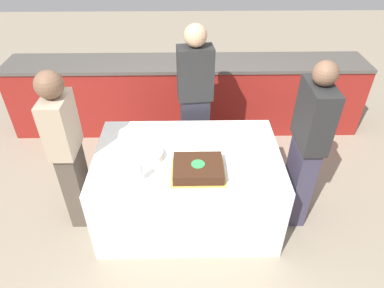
# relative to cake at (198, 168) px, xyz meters

# --- Properties ---
(ground_plane) EXTENTS (14.00, 14.00, 0.00)m
(ground_plane) POSITION_rel_cake_xyz_m (-0.08, 0.25, -0.81)
(ground_plane) COLOR gray
(back_counter) EXTENTS (4.40, 0.58, 0.92)m
(back_counter) POSITION_rel_cake_xyz_m (-0.08, 1.84, -0.35)
(back_counter) COLOR maroon
(back_counter) RESTS_ON ground_plane
(dining_table) EXTENTS (1.61, 1.03, 0.77)m
(dining_table) POSITION_rel_cake_xyz_m (-0.08, 0.25, -0.43)
(dining_table) COLOR white
(dining_table) RESTS_ON ground_plane
(cake) EXTENTS (0.44, 0.37, 0.09)m
(cake) POSITION_rel_cake_xyz_m (0.00, 0.00, 0.00)
(cake) COLOR gold
(cake) RESTS_ON dining_table
(plate_stack) EXTENTS (0.23, 0.23, 0.06)m
(plate_stack) POSITION_rel_cake_xyz_m (-0.40, 0.19, -0.01)
(plate_stack) COLOR white
(plate_stack) RESTS_ON dining_table
(wine_glass) EXTENTS (0.06, 0.06, 0.17)m
(wine_glass) POSITION_rel_cake_xyz_m (-0.45, -0.09, 0.07)
(wine_glass) COLOR white
(wine_glass) RESTS_ON dining_table
(side_plate_near_cake) EXTENTS (0.20, 0.20, 0.00)m
(side_plate_near_cake) POSITION_rel_cake_xyz_m (-0.05, 0.31, -0.04)
(side_plate_near_cake) COLOR white
(side_plate_near_cake) RESTS_ON dining_table
(person_cutting_cake) EXTENTS (0.36, 0.24, 1.65)m
(person_cutting_cake) POSITION_rel_cake_xyz_m (0.00, 0.98, 0.06)
(person_cutting_cake) COLOR #282833
(person_cutting_cake) RESTS_ON ground_plane
(person_seated_left) EXTENTS (0.22, 0.36, 1.54)m
(person_seated_left) POSITION_rel_cake_xyz_m (-1.11, 0.25, 0.00)
(person_seated_left) COLOR #4C4238
(person_seated_left) RESTS_ON ground_plane
(person_seated_right) EXTENTS (0.20, 0.42, 1.60)m
(person_seated_right) POSITION_rel_cake_xyz_m (0.94, 0.25, 0.01)
(person_seated_right) COLOR #383347
(person_seated_right) RESTS_ON ground_plane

